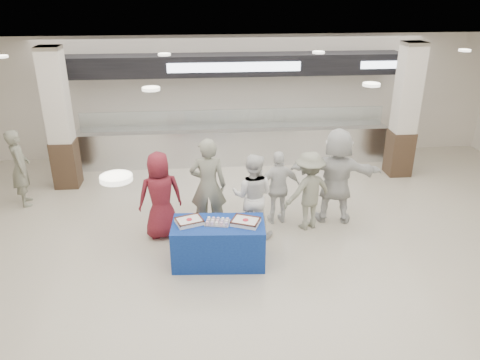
{
  "coord_description": "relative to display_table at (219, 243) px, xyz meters",
  "views": [
    {
      "loc": [
        -0.87,
        -6.23,
        4.53
      ],
      "look_at": [
        -0.17,
        1.6,
        1.11
      ],
      "focal_mm": 35.0,
      "sensor_mm": 36.0,
      "label": 1
    }
  ],
  "objects": [
    {
      "name": "ground",
      "position": [
        0.63,
        -0.63,
        -0.38
      ],
      "size": [
        14.0,
        14.0,
        0.0
      ],
      "primitive_type": "plane",
      "color": "beige",
      "rests_on": "ground"
    },
    {
      "name": "serving_line",
      "position": [
        0.63,
        4.76,
        0.78
      ],
      "size": [
        8.7,
        0.85,
        2.8
      ],
      "color": "silver",
      "rests_on": "ground"
    },
    {
      "name": "column_left",
      "position": [
        -3.37,
        3.57,
        1.15
      ],
      "size": [
        0.55,
        0.55,
        3.2
      ],
      "color": "#332317",
      "rests_on": "ground"
    },
    {
      "name": "column_right",
      "position": [
        4.63,
        3.57,
        1.15
      ],
      "size": [
        0.55,
        0.55,
        3.2
      ],
      "color": "#332317",
      "rests_on": "ground"
    },
    {
      "name": "display_table",
      "position": [
        0.0,
        0.0,
        0.0
      ],
      "size": [
        1.6,
        0.89,
        0.75
      ],
      "primitive_type": "cube",
      "rotation": [
        0.0,
        0.0,
        -0.07
      ],
      "color": "navy",
      "rests_on": "ground"
    },
    {
      "name": "sheet_cake_left",
      "position": [
        -0.48,
        0.06,
        0.42
      ],
      "size": [
        0.51,
        0.45,
        0.09
      ],
      "color": "white",
      "rests_on": "display_table"
    },
    {
      "name": "sheet_cake_right",
      "position": [
        0.45,
        -0.05,
        0.42
      ],
      "size": [
        0.54,
        0.49,
        0.09
      ],
      "color": "white",
      "rests_on": "display_table"
    },
    {
      "name": "cupcake_tray",
      "position": [
        -0.01,
        0.02,
        0.41
      ],
      "size": [
        0.45,
        0.37,
        0.06
      ],
      "color": "#A1A1A6",
      "rests_on": "display_table"
    },
    {
      "name": "civilian_maroon",
      "position": [
        -1.02,
        1.01,
        0.46
      ],
      "size": [
        0.92,
        0.71,
        1.67
      ],
      "primitive_type": "imported",
      "rotation": [
        0.0,
        0.0,
        3.38
      ],
      "color": "maroon",
      "rests_on": "ground"
    },
    {
      "name": "soldier_a",
      "position": [
        -0.13,
        1.13,
        0.56
      ],
      "size": [
        0.71,
        0.5,
        1.87
      ],
      "primitive_type": "imported",
      "rotation": [
        0.0,
        0.0,
        3.07
      ],
      "color": "slate",
      "rests_on": "ground"
    },
    {
      "name": "chef_tall",
      "position": [
        0.68,
        0.89,
        0.44
      ],
      "size": [
        0.93,
        0.81,
        1.63
      ],
      "primitive_type": "imported",
      "rotation": [
        0.0,
        0.0,
        2.86
      ],
      "color": "white",
      "rests_on": "ground"
    },
    {
      "name": "chef_short",
      "position": [
        1.25,
        1.35,
        0.37
      ],
      "size": [
        0.92,
        0.48,
        1.5
      ],
      "primitive_type": "imported",
      "rotation": [
        0.0,
        0.0,
        3.28
      ],
      "color": "white",
      "rests_on": "ground"
    },
    {
      "name": "soldier_b",
      "position": [
        1.78,
        1.08,
        0.41
      ],
      "size": [
        1.15,
        0.9,
        1.56
      ],
      "primitive_type": "imported",
      "rotation": [
        0.0,
        0.0,
        3.51
      ],
      "color": "slate",
      "rests_on": "ground"
    },
    {
      "name": "civilian_white",
      "position": [
        2.37,
        1.33,
        0.59
      ],
      "size": [
        1.86,
        0.89,
        1.93
      ],
      "primitive_type": "imported",
      "rotation": [
        0.0,
        0.0,
        2.96
      ],
      "color": "silver",
      "rests_on": "ground"
    },
    {
      "name": "soldier_bg",
      "position": [
        -4.05,
        2.65,
        0.46
      ],
      "size": [
        0.58,
        0.71,
        1.67
      ],
      "primitive_type": "imported",
      "rotation": [
        0.0,
        0.0,
        1.92
      ],
      "color": "slate",
      "rests_on": "ground"
    }
  ]
}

